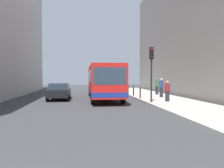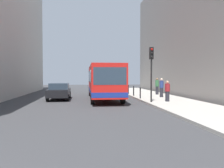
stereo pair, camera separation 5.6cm
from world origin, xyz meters
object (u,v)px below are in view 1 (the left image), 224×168
Objects in this scene: bollard_mid at (133,91)px; bollard_near at (140,93)px; traffic_light at (151,64)px; car_beside_bus at (59,91)px; pedestrian_near_signal at (167,91)px; bollard_far at (128,89)px; pedestrian_mid_sidewalk at (161,88)px; pedestrian_far_sidewalk at (157,86)px; bus at (103,80)px.

bollard_near is at bearing -90.00° from bollard_mid.
car_beside_bus is at bearing 149.02° from traffic_light.
traffic_light is at bearing 101.58° from pedestrian_near_signal.
car_beside_bus is 7.21m from bollard_near.
bollard_far is (0.00, 5.53, 0.00)m from bollard_near.
car_beside_bus reaches higher than bollard_mid.
pedestrian_mid_sidewalk reaches higher than car_beside_bus.
pedestrian_far_sidewalk is (0.58, 3.14, 0.01)m from pedestrian_mid_sidewalk.
pedestrian_near_signal is at bearing 139.48° from bus.
traffic_light is 2.33× the size of pedestrian_far_sidewalk.
bollard_near is 1.00× the size of bollard_far.
pedestrian_near_signal is (1.47, -8.24, 0.31)m from bollard_far.
pedestrian_near_signal is at bearing 12.83° from pedestrian_far_sidewalk.
pedestrian_mid_sidewalk is at bearing 13.71° from pedestrian_far_sidewalk.
bollard_mid is at bearing 90.99° from traffic_light.
bollard_near is at bearing 91.89° from traffic_light.
bollard_near is (-0.10, 3.04, -2.38)m from traffic_light.
pedestrian_near_signal is (1.47, -5.47, 0.31)m from bollard_mid.
bollard_near is 2.54m from pedestrian_mid_sidewalk.
bollard_near is at bearing 126.90° from pedestrian_mid_sidewalk.
bus is 11.61× the size of bollard_far.
bollard_near is 1.00× the size of bollard_mid.
traffic_light is 2.59× the size of pedestrian_near_signal.
traffic_light is 2.35× the size of pedestrian_mid_sidewalk.
pedestrian_mid_sidewalk is (9.36, -0.23, 0.24)m from car_beside_bus.
bollard_far is 0.60× the size of pedestrian_near_signal.
bollard_far is 3.18m from pedestrian_far_sidewalk.
bollard_far is 5.05m from pedestrian_mid_sidewalk.
traffic_light is (3.23, -4.30, 1.28)m from bus.
pedestrian_mid_sidewalk reaches higher than pedestrian_near_signal.
bollard_far is (7.09, 4.25, -0.16)m from car_beside_bus.
pedestrian_mid_sidewalk is (2.18, 4.08, -1.98)m from traffic_light.
pedestrian_mid_sidewalk is (5.40, -0.22, -0.70)m from bus.
traffic_light is 3.86m from bollard_near.
pedestrian_far_sidewalk reaches higher than bollard_mid.
bollard_near is 0.60× the size of pedestrian_near_signal.
bollard_mid is (0.00, 2.77, 0.00)m from bollard_near.
pedestrian_far_sidewalk is (1.38, 6.89, 0.10)m from pedestrian_near_signal.
pedestrian_far_sidewalk is (2.85, 1.42, 0.41)m from bollard_mid.
pedestrian_far_sidewalk is at bearing -25.29° from bollard_far.
bus is 4.07m from car_beside_bus.
bus reaches higher than pedestrian_far_sidewalk.
bollard_mid is at bearing -168.52° from car_beside_bus.
car_beside_bus is at bearing 169.77° from bollard_near.
car_beside_bus reaches higher than bollard_near.
bollard_mid is 3.21m from pedestrian_far_sidewalk.
pedestrian_far_sidewalk reaches higher than pedestrian_near_signal.
bus is 2.50× the size of car_beside_bus.
bus is at bearing 47.11° from pedestrian_near_signal.
car_beside_bus is at bearing 62.95° from pedestrian_near_signal.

